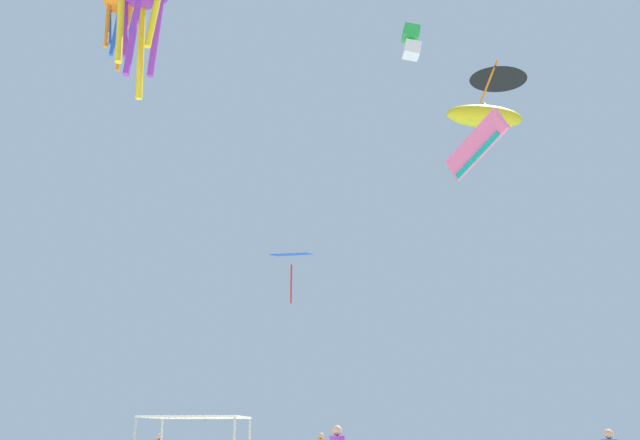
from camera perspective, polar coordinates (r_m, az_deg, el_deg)
The scene contains 7 objects.
canopy_tent at distance 22.87m, azimuth -10.74°, elevation -16.73°, with size 3.19×2.77×2.17m.
kite_parafoil_pink at distance 29.64m, azimuth 13.46°, elevation 6.29°, with size 2.43×3.08×2.25m.
kite_delta_black at distance 42.63m, azimuth 15.26°, elevation 12.09°, with size 4.84×4.83×2.79m.
kite_box_green at distance 39.38m, azimuth 7.97°, elevation 15.12°, with size 1.13×1.02×2.05m.
kite_inflatable_yellow at distance 49.14m, azimuth 14.17°, elevation 8.76°, with size 6.00×3.04×2.07m.
kite_diamond_blue at distance 38.66m, azimuth -2.49°, elevation -3.25°, with size 2.36×2.32×3.18m.
kite_octopus_orange at distance 33.48m, azimuth -16.97°, elevation 17.58°, with size 2.07×2.07×3.98m.
Camera 1 is at (3.39, -17.93, 1.64)m, focal length 36.70 mm.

